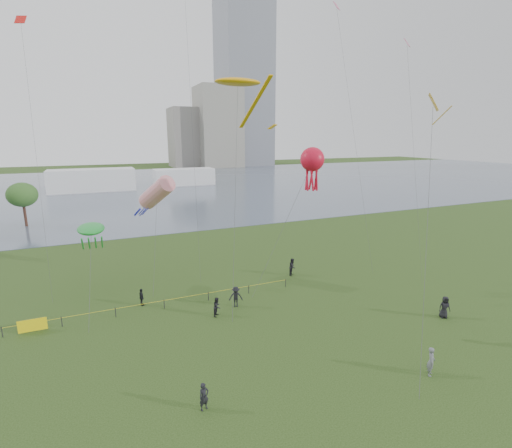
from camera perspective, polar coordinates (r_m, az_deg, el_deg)
name	(u,v)px	position (r m, az deg, el deg)	size (l,w,h in m)	color
ground_plane	(323,391)	(24.42, 10.29, -23.92)	(400.00, 400.00, 0.00)	#1F3611
lake	(137,186)	(117.38, -17.89, 5.52)	(400.00, 120.00, 0.08)	#4F5B6D
tower	(244,42)	(203.09, -1.93, 26.23)	(24.00, 24.00, 120.00)	slate
building_mid	(218,127)	(186.95, -5.85, 14.60)	(20.00, 20.00, 38.00)	gray
building_low	(187,138)	(188.94, -10.53, 12.92)	(16.00, 18.00, 28.00)	slate
pavilion_left	(92,180)	(111.53, -23.89, 6.19)	(22.00, 8.00, 6.00)	white
pavilion_right	(184,177)	(117.32, -11.02, 7.13)	(18.00, 7.00, 5.00)	silver
fence	(88,316)	(33.76, -24.49, -12.72)	(24.07, 0.07, 1.05)	black
kite_flyer	(431,361)	(27.12, 25.33, -18.55)	(0.69, 0.45, 1.89)	slate
spectator_a	(217,307)	(31.91, -6.00, -12.53)	(0.79, 0.62, 1.63)	black
spectator_b	(236,297)	(33.28, -3.12, -11.12)	(1.21, 0.70, 1.87)	black
spectator_c	(142,297)	(35.01, -17.19, -10.70)	(0.93, 0.39, 1.58)	black
spectator_d	(445,307)	(35.07, 27.02, -11.32)	(0.91, 0.59, 1.86)	black
spectator_f	(204,397)	(22.57, -8.01, -24.81)	(0.59, 0.39, 1.61)	black
spectator_g	(292,267)	(40.54, 5.63, -6.57)	(0.91, 0.71, 1.88)	black
kite_stingray	(238,83)	(39.47, -2.74, 20.88)	(7.22, 12.26, 20.36)	#3F3F42
kite_windsock	(157,193)	(38.86, -15.03, 4.65)	(4.24, 7.08, 11.05)	#3F3F42
kite_creature	(91,229)	(38.58, -24.05, -0.70)	(2.45, 11.12, 6.58)	#3F3F42
kite_octopus	(312,160)	(35.16, 8.65, 9.69)	(7.27, 2.24, 13.75)	#3F3F42
kite_delta	(434,114)	(31.88, 25.67, 15.01)	(9.02, 9.38, 17.87)	#3F3F42
small_kites	(245,8)	(42.24, -1.70, 30.24)	(35.42, 12.41, 8.43)	red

